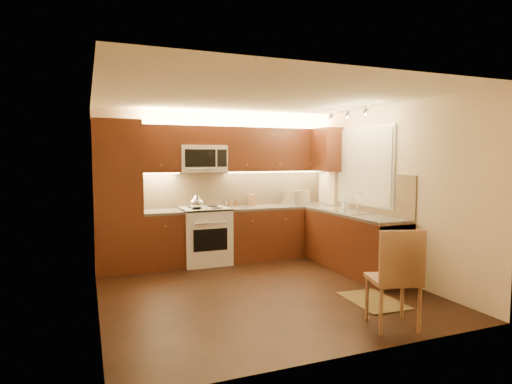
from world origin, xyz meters
name	(u,v)px	position (x,y,z in m)	size (l,w,h in m)	color
floor	(261,290)	(0.00, 0.00, 0.00)	(4.00, 4.00, 0.01)	black
ceiling	(261,97)	(0.00, 0.00, 2.50)	(4.00, 4.00, 0.01)	beige
wall_back	(217,186)	(0.00, 2.00, 1.25)	(4.00, 0.01, 2.50)	beige
wall_front	(350,215)	(0.00, -2.00, 1.25)	(4.00, 0.01, 2.50)	beige
wall_left	(95,201)	(-2.00, 0.00, 1.25)	(0.01, 4.00, 2.50)	beige
wall_right	(387,191)	(2.00, 0.00, 1.25)	(0.01, 4.00, 2.50)	beige
pantry	(118,196)	(-1.65, 1.70, 1.15)	(0.70, 0.60, 2.30)	#3F1D0D
base_cab_back_left	(162,240)	(-0.99, 1.70, 0.43)	(0.62, 0.60, 0.86)	#3F1D0D
counter_back_left	(162,212)	(-0.99, 1.70, 0.88)	(0.62, 0.60, 0.04)	#383633
base_cab_back_right	(279,232)	(1.04, 1.70, 0.43)	(1.92, 0.60, 0.86)	#3F1D0D
counter_back_right	(279,207)	(1.04, 1.70, 0.88)	(1.92, 0.60, 0.04)	#383633
base_cab_right	(353,243)	(1.70, 0.40, 0.43)	(0.60, 2.00, 0.86)	#3F1D0D
counter_right	(354,214)	(1.70, 0.40, 0.88)	(0.60, 2.00, 0.04)	#383633
dishwasher	(383,252)	(1.70, -0.30, 0.43)	(0.58, 0.60, 0.84)	silver
backsplash_back	(236,188)	(0.35, 1.99, 1.20)	(3.30, 0.02, 0.60)	tan
backsplash_right	(370,192)	(1.99, 0.40, 1.20)	(0.02, 2.00, 0.60)	tan
upper_cab_back_left	(160,149)	(-0.99, 1.82, 1.88)	(0.62, 0.35, 0.75)	#3F1D0D
upper_cab_back_right	(276,150)	(1.04, 1.82, 1.88)	(1.92, 0.35, 0.75)	#3F1D0D
upper_cab_bridge	(202,136)	(-0.30, 1.82, 2.09)	(0.76, 0.35, 0.31)	#3F1D0D
upper_cab_right_corner	(327,150)	(1.82, 1.40, 1.88)	(0.35, 0.50, 0.75)	#3F1D0D
stove	(205,236)	(-0.30, 1.68, 0.46)	(0.76, 0.65, 0.92)	silver
microwave	(202,159)	(-0.30, 1.81, 1.72)	(0.76, 0.38, 0.44)	silver
window_frame	(364,166)	(1.99, 0.55, 1.60)	(0.03, 1.44, 1.24)	silver
window_blinds	(363,166)	(1.97, 0.55, 1.60)	(0.02, 1.36, 1.16)	silver
sink	(348,207)	(1.70, 0.55, 0.98)	(0.52, 0.86, 0.15)	silver
faucet	(358,201)	(1.88, 0.55, 1.05)	(0.20, 0.04, 0.30)	silver
track_light_bar	(347,109)	(1.55, 0.40, 2.46)	(0.04, 1.20, 0.03)	silver
kettle	(197,201)	(-0.47, 1.56, 1.05)	(0.22, 0.22, 0.25)	silver
toaster_oven	(296,197)	(1.39, 1.75, 1.03)	(0.42, 0.32, 0.25)	silver
knife_block	(251,200)	(0.59, 1.86, 1.00)	(0.09, 0.14, 0.19)	#AE764E
spice_jar_a	(226,204)	(0.14, 1.93, 0.94)	(0.04, 0.04, 0.09)	silver
spice_jar_b	(236,204)	(0.28, 1.82, 0.95)	(0.04, 0.04, 0.10)	brown
spice_jar_c	(227,204)	(0.14, 1.88, 0.95)	(0.04, 0.04, 0.11)	silver
spice_jar_d	(230,203)	(0.22, 1.94, 0.95)	(0.04, 0.04, 0.09)	olive
soap_bottle	(345,203)	(1.84, 0.87, 1.00)	(0.09, 0.09, 0.20)	silver
rug	(373,301)	(1.10, -0.90, 0.01)	(0.55, 0.82, 0.01)	black
dining_chair	(393,277)	(0.80, -1.60, 0.52)	(0.46, 0.46, 1.04)	#AE764E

